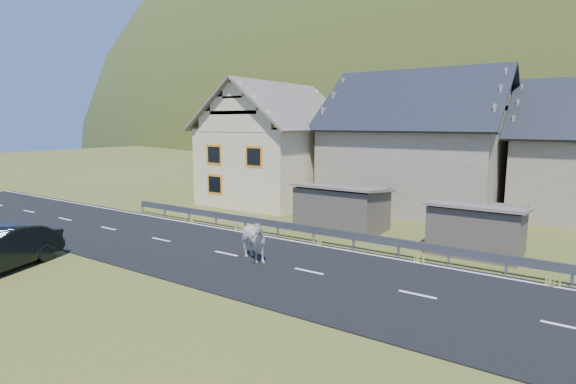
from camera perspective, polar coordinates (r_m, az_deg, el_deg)
The scene contains 11 objects.
ground at distance 16.62m, azimuth 2.67°, elevation -10.16°, with size 160.00×160.00×0.00m, color #3C4B1D.
road at distance 16.62m, azimuth 2.67°, elevation -10.10°, with size 60.00×7.00×0.04m, color black.
lane_markings at distance 16.61m, azimuth 2.67°, elevation -10.02°, with size 60.00×6.60×0.01m, color silver.
guardrail at distance 19.57m, azimuth 8.31°, elevation -5.60°, with size 28.10×0.09×0.75m.
shed_left at distance 22.79m, azimuth 6.89°, elevation -2.13°, with size 4.30×3.30×2.40m, color brown.
shed_right at distance 20.27m, azimuth 22.84°, elevation -4.43°, with size 3.80×2.90×2.20m, color brown.
house_cream at distance 31.27m, azimuth -1.56°, elevation 6.89°, with size 7.80×9.80×8.30m.
house_stone_a at distance 29.89m, azimuth 16.25°, elevation 6.99°, with size 10.80×9.80×8.90m.
mountain at distance 195.14m, azimuth 32.68°, elevation -0.07°, with size 440.00×280.00×260.00m, color #25330D.
conifer_patch at distance 138.66m, azimuth 6.92°, elevation 9.00°, with size 76.00×50.00×28.00m, color black.
horse at distance 17.72m, azimuth -4.80°, elevation -5.98°, with size 2.01×0.92×1.70m, color silver.
Camera 1 is at (8.13, -13.45, 5.40)m, focal length 28.00 mm.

